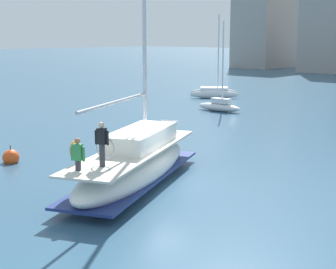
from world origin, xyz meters
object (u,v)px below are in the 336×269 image
(moored_sloop_near, at_px, (219,105))
(moored_sloop_far, at_px, (214,91))
(mooring_buoy, at_px, (11,158))
(main_sailboat, at_px, (135,163))

(moored_sloop_near, height_order, moored_sloop_far, moored_sloop_far)
(moored_sloop_near, relative_size, mooring_buoy, 7.11)
(main_sailboat, height_order, moored_sloop_far, main_sailboat)
(moored_sloop_far, xyz_separation_m, mooring_buoy, (8.84, -27.52, -0.35))
(mooring_buoy, bearing_deg, moored_sloop_far, 107.80)
(main_sailboat, bearing_deg, mooring_buoy, -168.03)
(mooring_buoy, bearing_deg, main_sailboat, 11.97)
(moored_sloop_far, bearing_deg, main_sailboat, -58.66)
(mooring_buoy, bearing_deg, moored_sloop_near, 97.83)
(moored_sloop_near, height_order, mooring_buoy, moored_sloop_near)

